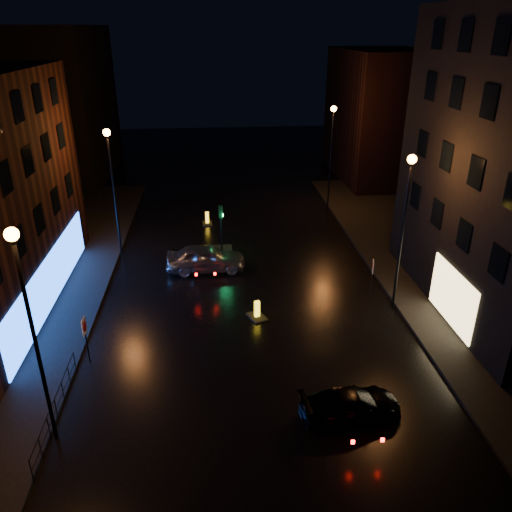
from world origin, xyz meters
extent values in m
plane|color=black|center=(0.00, 0.00, 0.00)|extent=(120.00, 120.00, 0.00)
cube|color=black|center=(14.00, 8.00, 0.07)|extent=(12.00, 44.00, 0.15)
cube|color=black|center=(-16.00, 35.00, 7.00)|extent=(8.00, 16.00, 14.00)
cube|color=black|center=(15.00, 32.00, 6.00)|extent=(8.00, 14.00, 12.00)
cylinder|color=black|center=(-7.80, -2.00, 4.00)|extent=(0.14, 0.14, 8.00)
cylinder|color=black|center=(-7.80, -2.00, 8.00)|extent=(0.20, 0.20, 0.25)
sphere|color=orange|center=(-7.80, -2.00, 8.15)|extent=(0.44, 0.44, 0.44)
cylinder|color=black|center=(-7.80, 14.00, 4.00)|extent=(0.14, 0.14, 8.00)
cylinder|color=black|center=(-7.80, 14.00, 8.00)|extent=(0.20, 0.20, 0.25)
sphere|color=orange|center=(-7.80, 14.00, 8.15)|extent=(0.44, 0.44, 0.44)
cylinder|color=black|center=(7.80, 6.00, 4.00)|extent=(0.14, 0.14, 8.00)
cylinder|color=black|center=(7.80, 6.00, 8.00)|extent=(0.20, 0.20, 0.25)
sphere|color=orange|center=(7.80, 6.00, 8.15)|extent=(0.44, 0.44, 0.44)
cylinder|color=black|center=(7.80, 22.00, 4.00)|extent=(0.14, 0.14, 8.00)
cylinder|color=black|center=(7.80, 22.00, 8.00)|extent=(0.20, 0.20, 0.25)
sphere|color=orange|center=(7.80, 22.00, 8.15)|extent=(0.44, 0.44, 0.44)
cube|color=black|center=(-1.20, 14.00, 0.06)|extent=(1.40, 2.40, 0.12)
cylinder|color=black|center=(-1.20, 14.00, 1.40)|extent=(0.12, 0.12, 2.80)
cube|color=black|center=(-1.20, 14.00, 3.00)|extent=(0.28, 0.22, 0.90)
cylinder|color=#0CFF59|center=(-1.06, 14.00, 2.72)|extent=(0.05, 0.18, 0.18)
cylinder|color=black|center=(-8.00, -1.00, 0.97)|extent=(0.05, 6.00, 0.05)
cylinder|color=black|center=(-8.00, -1.00, 0.50)|extent=(0.04, 6.00, 0.04)
cylinder|color=black|center=(-8.00, -4.00, 0.50)|extent=(0.04, 0.04, 1.00)
cylinder|color=black|center=(-8.00, -1.00, 0.50)|extent=(0.04, 0.04, 1.00)
cylinder|color=black|center=(-8.00, 2.00, 0.50)|extent=(0.04, 0.04, 1.00)
imported|color=#B4B8BD|center=(-2.25, 11.55, 0.82)|extent=(4.86, 2.00, 1.65)
imported|color=black|center=(3.34, -1.88, 0.58)|extent=(4.18, 2.14, 1.16)
cube|color=black|center=(0.39, 5.67, 0.05)|extent=(1.13, 1.33, 0.09)
cube|color=yellow|center=(0.39, 5.67, 0.51)|extent=(0.31, 0.26, 0.93)
cube|color=black|center=(0.39, 5.67, 0.51)|extent=(0.27, 0.13, 0.56)
cube|color=black|center=(-2.16, 19.61, 0.05)|extent=(0.77, 1.13, 0.09)
cube|color=yellow|center=(-2.16, 19.61, 0.50)|extent=(0.26, 0.17, 0.92)
cube|color=black|center=(-2.16, 19.61, 0.50)|extent=(0.28, 0.03, 0.55)
cylinder|color=black|center=(-7.51, 2.54, 1.12)|extent=(0.06, 0.06, 2.24)
cube|color=white|center=(-7.51, 2.54, 1.94)|extent=(0.07, 0.56, 0.77)
cylinder|color=#B20C0C|center=(-7.48, 2.54, 1.94)|extent=(0.04, 0.45, 0.45)
cylinder|color=black|center=(6.99, 7.45, 1.06)|extent=(0.06, 0.06, 2.11)
cube|color=silver|center=(6.99, 7.45, 1.82)|extent=(0.19, 0.52, 0.72)
cylinder|color=#B20C0C|center=(6.96, 7.46, 1.82)|extent=(0.13, 0.41, 0.42)
camera|label=1|loc=(-1.70, -16.58, 13.87)|focal=35.00mm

